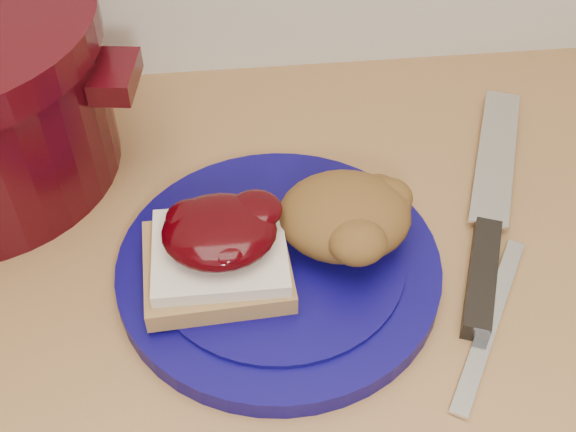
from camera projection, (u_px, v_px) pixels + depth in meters
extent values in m
cylinder|color=#0A054C|center=(279.00, 267.00, 0.61)|extent=(0.29, 0.29, 0.02)
cube|color=olive|center=(217.00, 266.00, 0.59)|extent=(0.12, 0.11, 0.02)
cube|color=beige|center=(220.00, 252.00, 0.58)|extent=(0.11, 0.09, 0.01)
ellipsoid|color=black|center=(219.00, 231.00, 0.56)|extent=(0.10, 0.09, 0.03)
ellipsoid|color=brown|center=(344.00, 216.00, 0.60)|extent=(0.12, 0.10, 0.06)
cube|color=black|center=(482.00, 277.00, 0.61)|extent=(0.07, 0.12, 0.02)
cube|color=silver|center=(496.00, 153.00, 0.71)|extent=(0.11, 0.20, 0.00)
cube|color=silver|center=(490.00, 320.00, 0.58)|extent=(0.11, 0.17, 0.00)
cube|color=#34050A|center=(115.00, 76.00, 0.63)|extent=(0.05, 0.07, 0.02)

